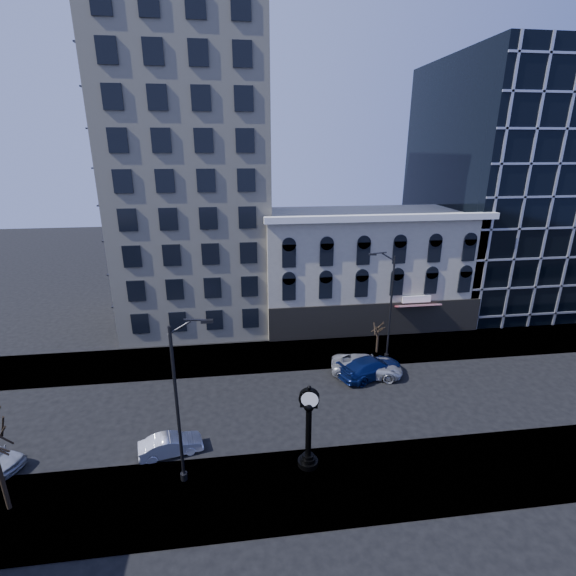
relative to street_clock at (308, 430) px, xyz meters
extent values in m
plane|color=black|center=(-1.86, 6.37, -2.61)|extent=(160.00, 160.00, 0.00)
cube|color=#9C998E|center=(-1.86, 14.37, -2.55)|extent=(160.00, 6.00, 0.12)
cube|color=#9C998E|center=(-1.86, -1.63, -2.55)|extent=(160.00, 6.00, 0.12)
cube|color=beige|center=(-7.86, 25.37, 16.39)|extent=(15.00, 15.00, 38.00)
cube|color=#B5AD95|center=(10.14, 22.37, 3.39)|extent=(22.00, 10.00, 12.00)
cube|color=white|center=(10.14, 17.17, 9.59)|extent=(22.60, 0.80, 0.60)
cube|color=black|center=(10.14, 17.32, -0.81)|extent=(22.00, 0.30, 3.60)
cube|color=maroon|center=(14.14, 16.77, 0.79)|extent=(4.50, 1.18, 0.55)
cube|color=black|center=(30.14, 27.37, 11.39)|extent=(20.00, 20.00, 28.00)
cylinder|color=black|center=(0.00, 0.00, -2.32)|extent=(1.25, 1.25, 0.34)
cylinder|color=black|center=(0.00, 0.00, -2.03)|extent=(0.91, 0.91, 0.23)
cylinder|color=black|center=(0.00, 0.00, -1.83)|extent=(0.68, 0.68, 0.18)
cylinder|color=black|center=(0.00, 0.00, -0.11)|extent=(0.36, 0.36, 3.29)
sphere|color=black|center=(0.00, 0.00, 1.65)|extent=(0.64, 0.64, 0.64)
cube|color=black|center=(0.00, 0.00, 1.77)|extent=(1.05, 0.50, 0.28)
cylinder|color=black|center=(0.00, 0.00, 2.22)|extent=(1.23, 0.65, 1.18)
cylinder|color=white|center=(0.00, -0.19, 2.22)|extent=(0.97, 0.27, 1.00)
cylinder|color=white|center=(0.00, 0.19, 2.22)|extent=(0.97, 0.27, 1.00)
sphere|color=black|center=(0.00, 0.00, 2.90)|extent=(0.23, 0.23, 0.23)
cylinder|color=black|center=(-7.34, -0.25, 2.37)|extent=(0.18, 0.18, 9.71)
cylinder|color=black|center=(-7.34, -0.25, -2.26)|extent=(0.41, 0.41, 0.45)
cube|color=black|center=(-5.20, -0.24, 7.39)|extent=(0.62, 0.25, 0.16)
cylinder|color=black|center=(9.50, 12.37, 2.33)|extent=(0.18, 0.18, 9.64)
cylinder|color=black|center=(9.50, 12.37, -2.26)|extent=(0.40, 0.40, 0.45)
cube|color=black|center=(7.38, 12.60, 7.32)|extent=(0.64, 0.31, 0.16)
cylinder|color=#2D2216|center=(-16.42, -1.10, -0.26)|extent=(0.23, 0.23, 4.45)
cylinder|color=#2D2216|center=(9.03, 13.69, -1.40)|extent=(0.22, 0.22, 2.17)
imported|color=silver|center=(-8.40, 2.24, -1.96)|extent=(4.13, 2.21, 1.29)
imported|color=#A5A8AD|center=(6.84, 9.99, -1.78)|extent=(6.47, 4.13, 1.66)
imported|color=#0C194C|center=(7.12, 9.72, -1.75)|extent=(6.35, 4.37, 1.71)
camera|label=1|loc=(-3.87, -20.26, 15.83)|focal=26.00mm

